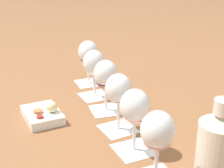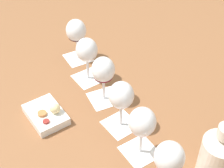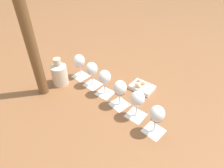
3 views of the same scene
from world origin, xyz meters
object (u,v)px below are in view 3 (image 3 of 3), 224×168
Objects in this scene: wine_glass_2 at (104,78)px; umbrella_pole at (24,18)px; wine_glass_3 at (120,89)px; snack_dish at (142,87)px; wine_glass_0 at (79,62)px; wine_glass_5 at (157,115)px; ceramic_vase at (59,73)px; wine_glass_4 at (137,100)px; wine_glass_1 at (92,70)px.

umbrella_pole is (-0.38, 0.06, 0.35)m from wine_glass_2.
snack_dish is (0.16, 0.12, -0.10)m from wine_glass_3.
wine_glass_0 is 1.00× the size of wine_glass_5.
snack_dish is at bearing -12.71° from ceramic_vase.
umbrella_pole reaches higher than wine_glass_3.
wine_glass_4 is at bearing -52.46° from wine_glass_0.
wine_glass_0 is at bearing 26.69° from ceramic_vase.
wine_glass_5 is at bearing -41.66° from ceramic_vase.
ceramic_vase is (-0.44, 0.34, -0.04)m from wine_glass_4.
ceramic_vase is (-0.51, 0.45, -0.04)m from wine_glass_5.
wine_glass_4 is 0.56m from ceramic_vase.
wine_glass_3 is 1.00× the size of wine_glass_5.
wine_glass_1 is 0.47m from umbrella_pole.
wine_glass_4 is (0.23, -0.30, 0.00)m from wine_glass_1.
ceramic_vase reaches higher than snack_dish.
ceramic_vase is (-0.13, -0.07, -0.04)m from wine_glass_0.
wine_glass_3 is at bearing -53.03° from wine_glass_0.
wine_glass_5 is 0.35m from snack_dish.
ceramic_vase is 0.20× the size of umbrella_pole.
umbrella_pole is at bearing -148.41° from wine_glass_0.
wine_glass_3 is at bearing -19.77° from umbrella_pole.
wine_glass_0 is at bearing 127.54° from wine_glass_4.
wine_glass_2 is at bearing -25.23° from ceramic_vase.
wine_glass_3 is 0.89× the size of ceramic_vase.
wine_glass_0 is 0.25m from wine_glass_2.
wine_glass_2 is 0.89× the size of ceramic_vase.
wine_glass_1 is 0.96× the size of snack_dish.
umbrella_pole is (-0.46, 0.17, 0.35)m from wine_glass_3.
snack_dish is at bearing 3.78° from wine_glass_2.
wine_glass_3 reaches higher than snack_dish.
wine_glass_0 is at bearing 126.25° from wine_glass_5.
snack_dish is (0.52, -0.12, -0.06)m from ceramic_vase.
wine_glass_1 is 0.89× the size of ceramic_vase.
ceramic_vase is at bearing 146.14° from wine_glass_3.
wine_glass_2 and wine_glass_5 have the same top height.
wine_glass_2 is 1.00× the size of wine_glass_3.
umbrella_pole is at bearing 176.20° from snack_dish.
wine_glass_1 is 1.00× the size of wine_glass_3.
wine_glass_1 and wine_glass_2 have the same top height.
wine_glass_0 is at bearing 127.73° from wine_glass_2.
wine_glass_0 is 0.89× the size of ceramic_vase.
wine_glass_1 and wine_glass_3 have the same top height.
wine_glass_3 is 0.12m from wine_glass_4.
wine_glass_4 is 1.00× the size of wine_glass_5.
wine_glass_2 reaches higher than snack_dish.
ceramic_vase is at bearing 142.40° from wine_glass_4.
umbrella_pole reaches higher than wine_glass_1.
wine_glass_5 is (0.38, -0.52, -0.00)m from wine_glass_0.
umbrella_pole reaches higher than wine_glass_0.
snack_dish is (0.31, -0.08, -0.10)m from wine_glass_1.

